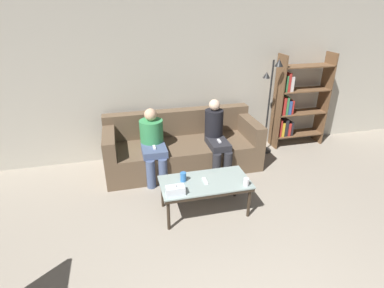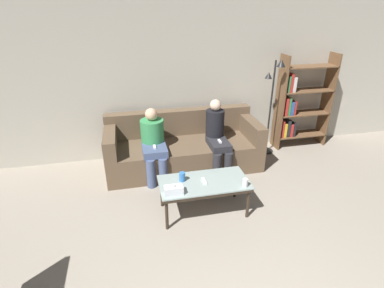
# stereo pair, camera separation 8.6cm
# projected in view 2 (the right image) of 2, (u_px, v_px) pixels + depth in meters

# --- Properties ---
(wall_back) EXTENTS (12.00, 0.06, 2.60)m
(wall_back) POSITION_uv_depth(u_px,v_px,m) (176.00, 81.00, 4.98)
(wall_back) COLOR #B7B2A3
(wall_back) RESTS_ON ground_plane
(couch) EXTENTS (2.45, 0.94, 0.87)m
(couch) POSITION_uv_depth(u_px,v_px,m) (183.00, 148.00, 4.92)
(couch) COLOR brown
(couch) RESTS_ON ground_plane
(coffee_table) EXTENTS (1.12, 0.56, 0.45)m
(coffee_table) POSITION_uv_depth(u_px,v_px,m) (204.00, 185.00, 3.75)
(coffee_table) COLOR #8C9E99
(coffee_table) RESTS_ON ground_plane
(cup_near_left) EXTENTS (0.08, 0.08, 0.12)m
(cup_near_left) POSITION_uv_depth(u_px,v_px,m) (182.00, 177.00, 3.73)
(cup_near_left) COLOR #3372BF
(cup_near_left) RESTS_ON coffee_table
(cup_near_right) EXTENTS (0.07, 0.07, 0.10)m
(cup_near_right) POSITION_uv_depth(u_px,v_px,m) (245.00, 183.00, 3.62)
(cup_near_right) COLOR silver
(cup_near_right) RESTS_ON coffee_table
(tissue_box) EXTENTS (0.22, 0.12, 0.13)m
(tissue_box) POSITION_uv_depth(u_px,v_px,m) (174.00, 190.00, 3.48)
(tissue_box) COLOR silver
(tissue_box) RESTS_ON coffee_table
(game_remote) EXTENTS (0.04, 0.15, 0.02)m
(game_remote) POSITION_uv_depth(u_px,v_px,m) (204.00, 181.00, 3.73)
(game_remote) COLOR white
(game_remote) RESTS_ON coffee_table
(bookshelf) EXTENTS (0.97, 0.32, 1.70)m
(bookshelf) POSITION_uv_depth(u_px,v_px,m) (297.00, 105.00, 5.42)
(bookshelf) COLOR brown
(bookshelf) RESTS_ON ground_plane
(standing_lamp) EXTENTS (0.31, 0.26, 1.65)m
(standing_lamp) POSITION_uv_depth(u_px,v_px,m) (272.00, 98.00, 5.09)
(standing_lamp) COLOR black
(standing_lamp) RESTS_ON ground_plane
(seated_person_left_end) EXTENTS (0.36, 0.68, 1.07)m
(seated_person_left_end) POSITION_uv_depth(u_px,v_px,m) (153.00, 141.00, 4.51)
(seated_person_left_end) COLOR #47567A
(seated_person_left_end) RESTS_ON ground_plane
(seated_person_mid_left) EXTENTS (0.31, 0.68, 1.14)m
(seated_person_mid_left) POSITION_uv_depth(u_px,v_px,m) (217.00, 135.00, 4.69)
(seated_person_mid_left) COLOR #28282D
(seated_person_mid_left) RESTS_ON ground_plane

